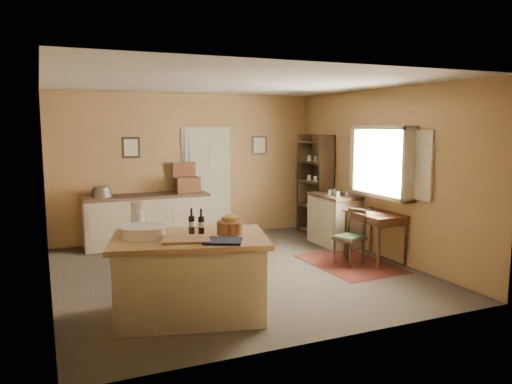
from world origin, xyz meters
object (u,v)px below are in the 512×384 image
(shelving_unit, at_px, (317,185))
(right_cabinet, at_px, (334,219))
(work_island, at_px, (189,274))
(desk_chair, at_px, (349,238))
(sideboard, at_px, (147,218))
(writing_desk, at_px, (375,219))

(shelving_unit, bearing_deg, right_cabinet, -99.94)
(work_island, relative_size, desk_chair, 2.31)
(work_island, bearing_deg, shelving_unit, 56.52)
(sideboard, height_order, shelving_unit, shelving_unit)
(writing_desk, bearing_deg, right_cabinet, 90.01)
(right_cabinet, bearing_deg, shelving_unit, 80.06)
(writing_desk, xyz_separation_m, right_cabinet, (-0.00, 1.19, -0.21))
(writing_desk, relative_size, shelving_unit, 0.49)
(work_island, xyz_separation_m, shelving_unit, (3.44, 3.10, 0.48))
(desk_chair, bearing_deg, right_cabinet, 50.40)
(desk_chair, height_order, right_cabinet, right_cabinet)
(sideboard, relative_size, writing_desk, 2.32)
(sideboard, height_order, desk_chair, sideboard)
(work_island, distance_m, sideboard, 3.55)
(sideboard, bearing_deg, work_island, -93.74)
(sideboard, distance_m, right_cabinet, 3.32)
(work_island, xyz_separation_m, sideboard, (0.23, 3.54, -0.00))
(right_cabinet, bearing_deg, work_island, -145.76)
(work_island, height_order, writing_desk, work_island)
(sideboard, distance_m, shelving_unit, 3.27)
(desk_chair, distance_m, shelving_unit, 2.23)
(right_cabinet, bearing_deg, sideboard, 156.86)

